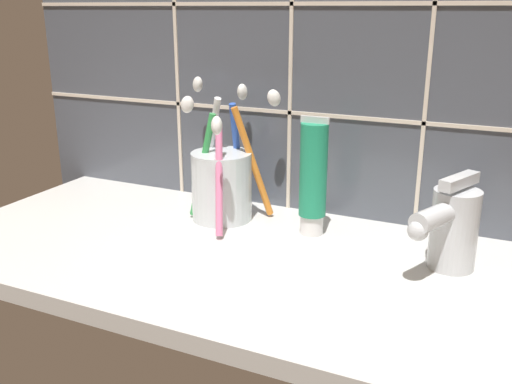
% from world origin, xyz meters
% --- Properties ---
extents(sink_counter, '(0.71, 0.35, 0.02)m').
position_xyz_m(sink_counter, '(0.00, 0.00, 0.01)').
color(sink_counter, silver).
rests_on(sink_counter, ground).
extents(tile_wall_backsplash, '(0.81, 0.02, 0.41)m').
position_xyz_m(tile_wall_backsplash, '(0.00, 0.18, 0.21)').
color(tile_wall_backsplash, '#4C515B').
rests_on(tile_wall_backsplash, ground).
extents(toothbrush_cup, '(0.14, 0.15, 0.18)m').
position_xyz_m(toothbrush_cup, '(-0.05, 0.09, 0.07)').
color(toothbrush_cup, silver).
rests_on(toothbrush_cup, sink_counter).
extents(toothpaste_tube, '(0.04, 0.03, 0.15)m').
position_xyz_m(toothpaste_tube, '(0.08, 0.09, 0.09)').
color(toothpaste_tube, white).
rests_on(toothpaste_tube, sink_counter).
extents(sink_faucet, '(0.06, 0.11, 0.10)m').
position_xyz_m(sink_faucet, '(0.25, 0.06, 0.07)').
color(sink_faucet, silver).
rests_on(sink_faucet, sink_counter).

